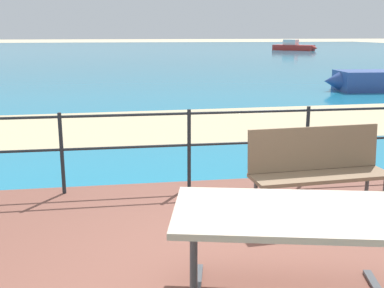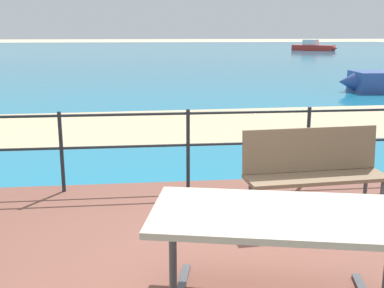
{
  "view_description": "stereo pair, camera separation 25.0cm",
  "coord_description": "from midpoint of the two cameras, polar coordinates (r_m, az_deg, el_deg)",
  "views": [
    {
      "loc": [
        -0.81,
        -2.98,
        1.9
      ],
      "look_at": [
        0.08,
        2.66,
        0.53
      ],
      "focal_mm": 43.88,
      "sensor_mm": 36.0,
      "label": 1
    },
    {
      "loc": [
        -0.56,
        -3.01,
        1.9
      ],
      "look_at": [
        0.08,
        2.66,
        0.53
      ],
      "focal_mm": 43.88,
      "sensor_mm": 36.0,
      "label": 2
    }
  ],
  "objects": [
    {
      "name": "sea_water",
      "position": [
        43.04,
        -5.61,
        10.92
      ],
      "size": [
        90.0,
        90.0,
        0.01
      ],
      "primitive_type": "cube",
      "color": "teal",
      "rests_on": "ground"
    },
    {
      "name": "beach_strip",
      "position": [
        9.77,
        -2.29,
        2.33
      ],
      "size": [
        54.09,
        5.54,
        0.01
      ],
      "primitive_type": "cube",
      "rotation": [
        0.0,
        0.0,
        0.04
      ],
      "color": "tan",
      "rests_on": "ground"
    },
    {
      "name": "picnic_table",
      "position": [
        2.98,
        12.93,
        -11.32
      ],
      "size": [
        1.82,
        1.72,
        0.78
      ],
      "rotation": [
        0.0,
        0.0,
        -0.22
      ],
      "color": "tan",
      "rests_on": "patio_paving"
    },
    {
      "name": "park_bench",
      "position": [
        4.82,
        16.03,
        -2.59
      ],
      "size": [
        1.43,
        0.51,
        0.91
      ],
      "rotation": [
        0.0,
        0.0,
        0.07
      ],
      "color": "#7A6047",
      "rests_on": "patio_paving"
    },
    {
      "name": "railing_fence",
      "position": [
        5.56,
        0.8,
        0.75
      ],
      "size": [
        5.94,
        0.04,
        0.95
      ],
      "color": "#1E2328",
      "rests_on": "patio_paving"
    },
    {
      "name": "boat_near",
      "position": [
        50.53,
        14.66,
        11.37
      ],
      "size": [
        4.02,
        3.88,
        1.1
      ],
      "rotation": [
        0.0,
        0.0,
        5.53
      ],
      "color": "red",
      "rests_on": "sea_water"
    }
  ]
}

